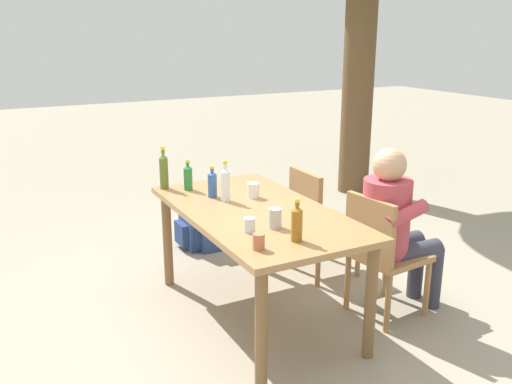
# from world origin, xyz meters

# --- Properties ---
(ground_plane) EXTENTS (24.00, 24.00, 0.00)m
(ground_plane) POSITION_xyz_m (0.00, 0.00, 0.00)
(ground_plane) COLOR gray
(dining_table) EXTENTS (1.67, 0.89, 0.77)m
(dining_table) POSITION_xyz_m (0.00, 0.00, 0.68)
(dining_table) COLOR #A37547
(dining_table) RESTS_ON ground_plane
(chair_far_right) EXTENTS (0.49, 0.49, 0.87)m
(chair_far_right) POSITION_xyz_m (0.39, 0.75, 0.49)
(chair_far_right) COLOR #A37547
(chair_far_right) RESTS_ON ground_plane
(chair_far_left) EXTENTS (0.44, 0.44, 0.87)m
(chair_far_left) POSITION_xyz_m (-0.38, 0.75, 0.49)
(chair_far_left) COLOR #A37547
(chair_far_left) RESTS_ON ground_plane
(person_in_white_shirt) EXTENTS (0.47, 0.61, 1.18)m
(person_in_white_shirt) POSITION_xyz_m (0.38, 0.85, 0.66)
(person_in_white_shirt) COLOR #B7424C
(person_in_white_shirt) RESTS_ON ground_plane
(bottle_amber) EXTENTS (0.06, 0.06, 0.25)m
(bottle_amber) POSITION_xyz_m (0.60, -0.06, 0.88)
(bottle_amber) COLOR #996019
(bottle_amber) RESTS_ON dining_table
(bottle_olive) EXTENTS (0.06, 0.06, 0.32)m
(bottle_olive) POSITION_xyz_m (-0.76, -0.37, 0.91)
(bottle_olive) COLOR #566623
(bottle_olive) RESTS_ON dining_table
(bottle_clear) EXTENTS (0.06, 0.06, 0.28)m
(bottle_clear) POSITION_xyz_m (-0.27, -0.10, 0.90)
(bottle_clear) COLOR white
(bottle_clear) RESTS_ON dining_table
(bottle_green) EXTENTS (0.06, 0.06, 0.23)m
(bottle_green) POSITION_xyz_m (-0.65, -0.22, 0.87)
(bottle_green) COLOR #287A38
(bottle_green) RESTS_ON dining_table
(bottle_blue) EXTENTS (0.06, 0.06, 0.23)m
(bottle_blue) POSITION_xyz_m (-0.40, -0.14, 0.87)
(bottle_blue) COLOR #2D56A3
(bottle_blue) RESTS_ON dining_table
(cup_terracotta) EXTENTS (0.07, 0.07, 0.09)m
(cup_terracotta) POSITION_xyz_m (0.61, -0.30, 0.82)
(cup_terracotta) COLOR #BC6B47
(cup_terracotta) RESTS_ON dining_table
(cup_glass) EXTENTS (0.07, 0.07, 0.09)m
(cup_glass) POSITION_xyz_m (0.35, -0.23, 0.82)
(cup_glass) COLOR silver
(cup_glass) RESTS_ON dining_table
(cup_white) EXTENTS (0.08, 0.08, 0.11)m
(cup_white) POSITION_xyz_m (-0.25, 0.11, 0.83)
(cup_white) COLOR white
(cup_white) RESTS_ON dining_table
(cup_steel) EXTENTS (0.08, 0.08, 0.12)m
(cup_steel) POSITION_xyz_m (0.36, -0.06, 0.83)
(cup_steel) COLOR #B2B7BC
(cup_steel) RESTS_ON dining_table
(backpack_by_near_side) EXTENTS (0.28, 0.24, 0.43)m
(backpack_by_near_side) POSITION_xyz_m (-1.31, 0.17, 0.21)
(backpack_by_near_side) COLOR #2D4784
(backpack_by_near_side) RESTS_ON ground_plane
(backpack_by_far_side) EXTENTS (0.30, 0.23, 0.46)m
(backpack_by_far_side) POSITION_xyz_m (-1.39, 0.07, 0.22)
(backpack_by_far_side) COLOR #2D4784
(backpack_by_far_side) RESTS_ON ground_plane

